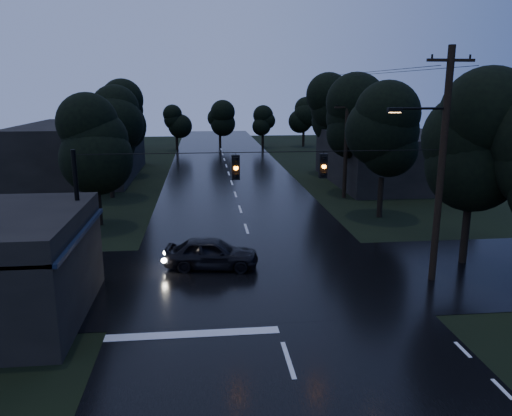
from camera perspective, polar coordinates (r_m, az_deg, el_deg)
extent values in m
cube|color=black|center=(39.85, -2.36, 1.53)|extent=(12.00, 120.00, 0.02)
cube|color=black|center=(22.63, 0.69, -8.00)|extent=(60.00, 9.00, 0.02)
cube|color=black|center=(19.15, -19.47, -2.74)|extent=(0.30, 7.00, 0.15)
cylinder|color=black|center=(17.04, -21.96, -11.08)|extent=(0.10, 0.10, 3.00)
cylinder|color=black|center=(22.47, -17.92, -4.78)|extent=(0.10, 0.10, 3.00)
cube|color=#FFD766|center=(17.98, -20.52, -6.22)|extent=(0.06, 1.60, 0.50)
cube|color=#FFD766|center=(20.47, -18.70, -3.69)|extent=(0.06, 1.20, 0.50)
cube|color=black|center=(46.36, 14.89, 5.55)|extent=(10.00, 14.00, 4.40)
cube|color=black|center=(50.56, -19.32, 6.22)|extent=(10.00, 16.00, 5.00)
cylinder|color=black|center=(22.51, 20.42, 4.24)|extent=(0.30, 0.30, 10.00)
cube|color=black|center=(22.29, 21.38, 15.46)|extent=(2.00, 0.12, 0.12)
cylinder|color=black|center=(21.80, 18.33, 10.75)|extent=(2.20, 0.10, 0.10)
cube|color=black|center=(21.38, 15.59, 10.76)|extent=(0.60, 0.25, 0.18)
cube|color=#FFB266|center=(21.39, 15.57, 10.49)|extent=(0.45, 0.18, 0.03)
cylinder|color=black|center=(38.71, 10.22, 6.60)|extent=(0.30, 0.30, 7.50)
cube|color=black|center=(38.46, 10.42, 11.26)|extent=(2.00, 0.12, 0.12)
cylinder|color=black|center=(21.19, -19.54, -1.77)|extent=(0.18, 0.18, 6.00)
cylinder|color=black|center=(20.20, 1.07, 6.41)|extent=(15.00, 0.03, 0.03)
cube|color=black|center=(20.18, -2.33, 4.67)|extent=(0.32, 0.25, 1.00)
sphere|color=orange|center=(20.03, -2.31, 4.60)|extent=(0.18, 0.18, 0.18)
cube|color=black|center=(20.72, 7.68, 4.79)|extent=(0.32, 0.25, 1.00)
sphere|color=orange|center=(20.58, 7.78, 4.73)|extent=(0.18, 0.18, 0.18)
cylinder|color=black|center=(26.14, 22.77, -2.86)|extent=(0.36, 0.36, 2.80)
sphere|color=black|center=(25.45, 23.47, 4.51)|extent=(4.48, 4.48, 4.48)
sphere|color=black|center=(25.31, 23.73, 7.19)|extent=(4.48, 4.48, 4.48)
sphere|color=black|center=(25.23, 23.99, 9.89)|extent=(4.48, 4.48, 4.48)
cylinder|color=black|center=(32.35, -17.52, 0.28)|extent=(0.36, 0.36, 2.45)
sphere|color=black|center=(31.83, -17.91, 5.49)|extent=(3.92, 3.92, 3.92)
sphere|color=black|center=(31.71, -18.04, 7.37)|extent=(3.92, 3.92, 3.92)
sphere|color=black|center=(31.63, -18.18, 9.26)|extent=(3.92, 3.92, 3.92)
cylinder|color=black|center=(40.15, -16.20, 3.00)|extent=(0.36, 0.36, 2.62)
sphere|color=black|center=(39.72, -16.51, 7.52)|extent=(4.20, 4.20, 4.20)
sphere|color=black|center=(39.62, -16.62, 9.13)|extent=(4.20, 4.20, 4.20)
sphere|color=black|center=(39.56, -16.73, 10.76)|extent=(4.20, 4.20, 4.20)
cylinder|color=black|center=(49.97, -14.96, 5.18)|extent=(0.36, 0.36, 2.80)
sphere|color=black|center=(49.62, -15.20, 9.06)|extent=(4.48, 4.48, 4.48)
sphere|color=black|center=(49.55, -15.29, 10.44)|extent=(4.48, 4.48, 4.48)
sphere|color=black|center=(49.50, -15.37, 11.83)|extent=(4.48, 4.48, 4.48)
cylinder|color=black|center=(33.70, 14.01, 1.18)|extent=(0.36, 0.36, 2.62)
sphere|color=black|center=(33.18, 14.32, 6.56)|extent=(4.20, 4.20, 4.20)
sphere|color=black|center=(33.07, 14.44, 8.49)|extent=(4.20, 4.20, 4.20)
sphere|color=black|center=(33.00, 14.56, 10.43)|extent=(4.20, 4.20, 4.20)
cylinder|color=black|center=(41.31, 11.05, 3.70)|extent=(0.36, 0.36, 2.80)
sphere|color=black|center=(40.88, 11.27, 8.39)|extent=(4.48, 4.48, 4.48)
sphere|color=black|center=(40.79, 11.35, 10.07)|extent=(4.48, 4.48, 4.48)
sphere|color=black|center=(40.74, 11.43, 11.75)|extent=(4.48, 4.48, 4.48)
cylinder|color=black|center=(50.97, 8.43, 5.75)|extent=(0.36, 0.36, 2.97)
sphere|color=black|center=(50.61, 8.58, 9.80)|extent=(4.76, 4.76, 4.76)
sphere|color=black|center=(50.55, 8.63, 11.24)|extent=(4.76, 4.76, 4.76)
sphere|color=black|center=(50.52, 8.68, 12.68)|extent=(4.76, 4.76, 4.76)
imported|color=black|center=(23.67, -5.09, -5.14)|extent=(4.57, 2.33, 1.49)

